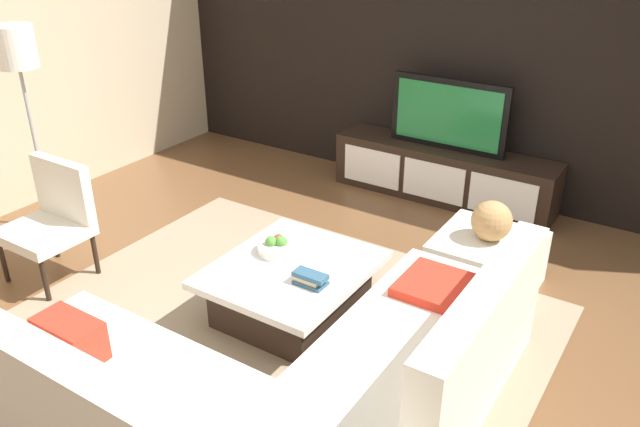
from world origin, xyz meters
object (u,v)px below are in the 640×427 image
Objects in this scene: coffee_table at (292,289)px; book_stack at (310,279)px; ottoman at (486,263)px; media_console at (443,174)px; floor_lamp at (18,61)px; television at (449,114)px; sectional_couch at (283,398)px; accent_chair_near at (53,214)px; decorative_ball at (492,221)px; fruit_bowl at (278,246)px.

coffee_table is 0.33m from book_stack.
media_console is at bearing 124.58° from ottoman.
floor_lamp is at bearing 178.70° from book_stack.
television is 1.66m from ottoman.
television is at bearing 124.57° from ottoman.
floor_lamp reaches higher than television.
sectional_couch is 2.76× the size of accent_chair_near.
media_console is at bearing 41.90° from floor_lamp.
media_console is 2.38× the size of accent_chair_near.
floor_lamp is (-2.62, -2.35, 1.17)m from media_console.
decorative_ball is 1.37m from book_stack.
television is 3.57m from floor_lamp.
coffee_table is at bearing 122.86° from sectional_couch.
book_stack is at bearing -123.29° from ottoman.
coffee_table is 0.64× the size of floor_lamp.
book_stack is at bearing 12.15° from accent_chair_near.
coffee_table is at bearing -133.41° from decorative_ball.
fruit_bowl is at bearing 151.34° from coffee_table.
fruit_bowl is at bearing -141.16° from ottoman.
decorative_ball is at bearing 79.50° from sectional_couch.
television reaches higher than fruit_bowl.
ottoman is 1.50m from fruit_bowl.
coffee_table is at bearing -28.66° from fruit_bowl.
accent_chair_near is (-1.87, -2.79, 0.24)m from media_console.
accent_chair_near is at bearing 169.30° from sectional_couch.
floor_lamp is (-2.62, -2.35, 0.60)m from television.
television is 1.01× the size of coffee_table.
sectional_couch is 2.01m from ottoman.
fruit_bowl is at bearing 127.18° from sectional_couch.
television is 2.25m from fruit_bowl.
book_stack is (-0.75, -1.14, 0.22)m from ottoman.
floor_lamp is at bearing -138.10° from media_console.
media_console is 0.57m from television.
floor_lamp is (-2.52, -0.05, 1.22)m from coffee_table.
decorative_ball is at bearing 17.21° from floor_lamp.
accent_chair_near is at bearing -159.54° from fruit_bowl.
book_stack is at bearing -1.30° from floor_lamp.
accent_chair_near reaches higher than book_stack.
television is at bearing 92.92° from book_stack.
sectional_couch reaches higher than fruit_bowl.
sectional_couch is 8.58× the size of fruit_bowl.
fruit_bowl is at bearing -97.30° from television.
accent_chair_near is at bearing -123.81° from television.
book_stack reaches higher than coffee_table.
book_stack reaches higher than ottoman.
book_stack is (1.99, 0.38, -0.07)m from accent_chair_near.
accent_chair_near is 1.70m from fruit_bowl.
television reaches higher than accent_chair_near.
sectional_couch is 1.31m from fruit_bowl.
decorative_ball is (0.97, 1.03, 0.34)m from coffee_table.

